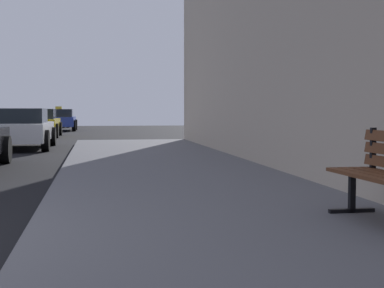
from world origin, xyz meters
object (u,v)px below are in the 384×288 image
(car_blue, at_px, (59,120))
(car_white, at_px, (21,128))
(car_yellow, at_px, (37,123))
(car_silver, at_px, (57,118))

(car_blue, bearing_deg, car_white, -90.67)
(car_yellow, distance_m, car_blue, 7.94)
(car_yellow, relative_size, car_silver, 0.93)
(car_white, height_order, car_yellow, same)
(car_white, xyz_separation_m, car_yellow, (-0.30, 8.13, 0.00))
(car_blue, bearing_deg, car_yellow, -93.50)
(car_yellow, bearing_deg, car_silver, 90.50)
(car_white, height_order, car_silver, same)
(car_white, xyz_separation_m, car_blue, (0.19, 16.06, 0.00))
(car_blue, height_order, car_silver, car_blue)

